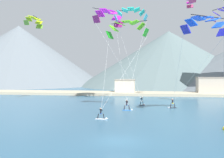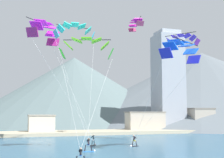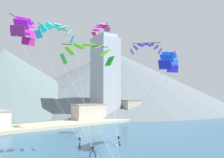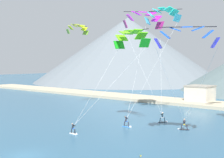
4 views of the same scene
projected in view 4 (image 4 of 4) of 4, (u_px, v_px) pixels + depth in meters
ground_plane at (25, 156)px, 33.38m from camera, size 400.00×400.00×0.00m
kitesurfer_near_lead at (74, 131)px, 43.37m from camera, size 1.77×0.59×1.63m
kitesurfer_near_trail at (127, 123)px, 48.16m from camera, size 1.74×0.67×1.81m
kitesurfer_mid_center at (183, 126)px, 46.25m from camera, size 1.73×1.16×1.74m
kitesurfer_far_left at (163, 119)px, 52.03m from camera, size 1.36×1.64×1.79m
parafoil_kite_near_lead at (131, 37)px, 48.51m from camera, size 7.46×11.48×13.84m
parafoil_kite_near_trail at (162, 14)px, 55.36m from camera, size 7.04×11.94×18.36m
parafoil_kite_mid_center at (186, 34)px, 37.43m from camera, size 7.51×9.86×13.12m
parafoil_kite_far_left at (143, 18)px, 59.11m from camera, size 10.08×8.27×18.46m
parafoil_kite_distant_low_drift at (78, 28)px, 67.83m from camera, size 2.38×5.36×2.31m
shoreline_strip at (211, 105)px, 71.22m from camera, size 180.00×10.00×0.70m
shore_building_quay_east at (200, 94)px, 75.94m from camera, size 5.90×6.03×4.39m
mountain_peak_east_shoulder at (128, 50)px, 157.79m from camera, size 93.95×93.95×32.50m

